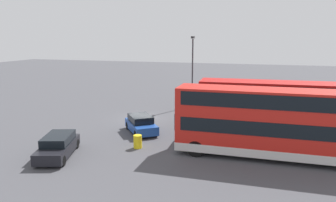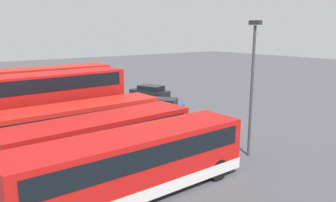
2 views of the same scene
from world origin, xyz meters
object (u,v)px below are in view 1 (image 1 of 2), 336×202
at_px(bus_single_deck_second, 264,102).
at_px(bus_single_deck_third, 269,110).
at_px(car_hatchback_silver, 141,124).
at_px(bus_single_deck_near_end, 265,96).
at_px(waste_bin_yellow, 138,142).
at_px(lamp_post_tall, 192,66).
at_px(bus_double_decker_fifth, 269,122).
at_px(car_small_green, 58,146).
at_px(bus_double_decker_fourth, 272,109).

bearing_deg(bus_single_deck_second, bus_single_deck_third, 5.96).
height_order(bus_single_deck_second, car_hatchback_silver, bus_single_deck_second).
bearing_deg(bus_single_deck_near_end, waste_bin_yellow, -29.36).
bearing_deg(bus_single_deck_third, car_hatchback_silver, -66.07).
height_order(bus_single_deck_second, lamp_post_tall, lamp_post_tall).
height_order(bus_single_deck_third, lamp_post_tall, lamp_post_tall).
xyz_separation_m(bus_single_deck_third, waste_bin_yellow, (8.16, -8.89, -1.15)).
bearing_deg(bus_double_decker_fifth, bus_single_deck_third, 179.94).
bearing_deg(lamp_post_tall, bus_single_deck_third, 50.53).
bearing_deg(car_small_green, waste_bin_yellow, 124.19).
relative_size(bus_single_deck_second, bus_double_decker_fifth, 0.85).
bearing_deg(bus_single_deck_third, bus_double_decker_fourth, 3.66).
xyz_separation_m(bus_double_decker_fifth, waste_bin_yellow, (0.76, -8.89, -1.98)).
relative_size(bus_double_decker_fifth, car_small_green, 2.52).
height_order(bus_double_decker_fifth, waste_bin_yellow, bus_double_decker_fifth).
xyz_separation_m(bus_double_decker_fourth, waste_bin_yellow, (4.54, -9.12, -1.97)).
distance_m(bus_double_decker_fourth, bus_double_decker_fifth, 3.79).
bearing_deg(bus_single_deck_second, lamp_post_tall, -112.11).
relative_size(bus_single_deck_third, car_small_green, 2.42).
xyz_separation_m(bus_single_deck_near_end, bus_single_deck_second, (3.37, -0.01, -0.00)).
bearing_deg(bus_single_deck_near_end, car_hatchback_silver, -40.28).
height_order(bus_double_decker_fourth, car_hatchback_silver, bus_double_decker_fourth).
distance_m(bus_single_deck_second, car_hatchback_silver, 12.69).
distance_m(bus_single_deck_third, car_small_green, 17.44).
height_order(bus_double_decker_fourth, car_small_green, bus_double_decker_fourth).
height_order(bus_single_deck_second, bus_double_decker_fourth, bus_double_decker_fourth).
xyz_separation_m(car_hatchback_silver, car_small_green, (6.71, -3.25, 0.00)).
height_order(car_small_green, waste_bin_yellow, car_small_green).
bearing_deg(lamp_post_tall, bus_double_decker_fifth, 30.27).
bearing_deg(bus_double_decker_fifth, waste_bin_yellow, -85.11).
bearing_deg(bus_double_decker_fourth, lamp_post_tall, -140.76).
height_order(bus_single_deck_third, waste_bin_yellow, bus_single_deck_third).
bearing_deg(waste_bin_yellow, bus_double_decker_fifth, 94.89).
height_order(bus_double_decker_fourth, waste_bin_yellow, bus_double_decker_fourth).
relative_size(bus_single_deck_near_end, lamp_post_tall, 1.41).
height_order(lamp_post_tall, waste_bin_yellow, lamp_post_tall).
distance_m(bus_double_decker_fifth, car_small_green, 13.98).
height_order(bus_single_deck_near_end, bus_single_deck_third, same).
xyz_separation_m(bus_single_deck_third, car_hatchback_silver, (4.48, -10.10, -0.92)).
xyz_separation_m(bus_single_deck_near_end, lamp_post_tall, (0.14, -7.97, 3.01)).
relative_size(bus_single_deck_second, car_small_green, 2.14).
bearing_deg(bus_single_deck_near_end, bus_double_decker_fourth, 3.21).
relative_size(car_hatchback_silver, car_small_green, 0.88).
relative_size(lamp_post_tall, waste_bin_yellow, 8.32).
height_order(bus_single_deck_near_end, car_hatchback_silver, bus_single_deck_near_end).
distance_m(bus_single_deck_near_end, lamp_post_tall, 8.52).
relative_size(bus_single_deck_third, lamp_post_tall, 1.47).
relative_size(bus_single_deck_third, waste_bin_yellow, 12.24).
relative_size(bus_single_deck_near_end, car_hatchback_silver, 2.66).
distance_m(bus_double_decker_fourth, car_small_green, 15.64).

